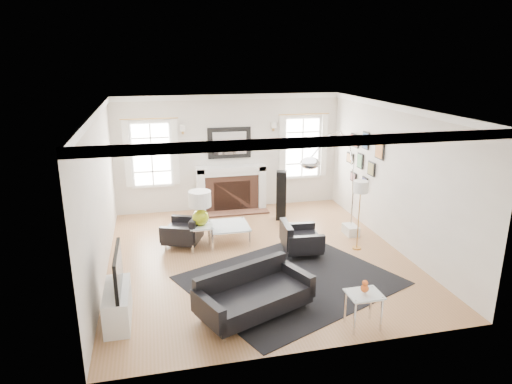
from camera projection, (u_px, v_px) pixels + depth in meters
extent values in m
plane|color=#996940|center=(257.00, 256.00, 8.71)|extent=(6.00, 6.00, 0.00)
cube|color=silver|center=(229.00, 153.00, 11.11)|extent=(5.50, 0.04, 2.80)
cube|color=silver|center=(314.00, 252.00, 5.51)|extent=(5.50, 0.04, 2.80)
cube|color=silver|center=(99.00, 196.00, 7.72)|extent=(0.04, 6.00, 2.80)
cube|color=silver|center=(394.00, 177.00, 8.90)|extent=(0.04, 6.00, 2.80)
cube|color=white|center=(257.00, 108.00, 7.90)|extent=(5.50, 6.00, 0.02)
cube|color=white|center=(257.00, 112.00, 7.92)|extent=(5.50, 6.00, 0.12)
cube|color=white|center=(201.00, 190.00, 11.00)|extent=(0.18, 0.38, 1.10)
cube|color=white|center=(261.00, 186.00, 11.33)|extent=(0.18, 0.38, 1.10)
cube|color=white|center=(231.00, 169.00, 11.02)|extent=(1.70, 0.38, 0.12)
cube|color=white|center=(231.00, 173.00, 11.05)|extent=(1.50, 0.34, 0.10)
cube|color=brown|center=(231.00, 192.00, 11.21)|extent=(1.30, 0.30, 0.90)
cube|color=black|center=(232.00, 196.00, 11.14)|extent=(0.90, 0.10, 0.76)
cube|color=brown|center=(233.00, 212.00, 11.09)|extent=(1.70, 0.50, 0.04)
cube|color=black|center=(229.00, 143.00, 11.00)|extent=(1.05, 0.06, 0.75)
cube|color=white|center=(230.00, 143.00, 10.97)|extent=(0.82, 0.02, 0.55)
cube|color=white|center=(152.00, 155.00, 10.67)|extent=(1.00, 0.05, 1.60)
cube|color=white|center=(152.00, 155.00, 10.64)|extent=(0.84, 0.02, 1.44)
cube|color=white|center=(127.00, 154.00, 10.44)|extent=(0.14, 0.05, 1.55)
cube|color=white|center=(175.00, 152.00, 10.68)|extent=(0.14, 0.05, 1.55)
cube|color=white|center=(302.00, 148.00, 11.46)|extent=(1.00, 0.05, 1.60)
cube|color=white|center=(302.00, 148.00, 11.44)|extent=(0.84, 0.02, 1.44)
cube|color=white|center=(282.00, 147.00, 11.24)|extent=(0.14, 0.05, 1.55)
cube|color=white|center=(324.00, 145.00, 11.47)|extent=(0.14, 0.05, 1.55)
cube|color=black|center=(380.00, 148.00, 9.32)|extent=(0.03, 0.34, 0.44)
cube|color=#BA6D31|center=(379.00, 149.00, 9.32)|extent=(0.01, 0.29, 0.39)
cube|color=black|center=(366.00, 140.00, 9.92)|extent=(0.03, 0.28, 0.38)
cube|color=#2D4D7B|center=(365.00, 141.00, 9.91)|extent=(0.01, 0.23, 0.33)
cube|color=black|center=(355.00, 141.00, 10.46)|extent=(0.03, 0.40, 0.30)
cube|color=#B44437|center=(354.00, 141.00, 10.45)|extent=(0.01, 0.35, 0.25)
cube|color=black|center=(371.00, 169.00, 9.75)|extent=(0.03, 0.30, 0.30)
cube|color=olive|center=(371.00, 169.00, 9.74)|extent=(0.01, 0.25, 0.25)
cube|color=black|center=(360.00, 161.00, 10.25)|extent=(0.03, 0.26, 0.34)
cube|color=#508655|center=(359.00, 161.00, 10.24)|extent=(0.01, 0.21, 0.29)
cube|color=black|center=(350.00, 158.00, 10.77)|extent=(0.03, 0.32, 0.24)
cube|color=#B07A4B|center=(349.00, 158.00, 10.77)|extent=(0.01, 0.27, 0.19)
cube|color=black|center=(365.00, 184.00, 10.10)|extent=(0.03, 0.24, 0.30)
cube|color=navy|center=(364.00, 184.00, 10.09)|extent=(0.01, 0.19, 0.25)
cube|color=black|center=(353.00, 177.00, 10.66)|extent=(0.03, 0.28, 0.22)
cube|color=#A15D67|center=(353.00, 177.00, 10.65)|extent=(0.01, 0.23, 0.17)
cube|color=white|center=(118.00, 305.00, 6.53)|extent=(0.35, 1.00, 0.50)
cube|color=black|center=(118.00, 270.00, 6.38)|extent=(0.05, 1.00, 0.58)
cube|color=black|center=(290.00, 280.00, 7.76)|extent=(4.02, 3.74, 0.01)
cube|color=black|center=(255.00, 300.00, 6.67)|extent=(1.78, 1.34, 0.27)
cube|color=black|center=(242.00, 279.00, 6.87)|extent=(1.53, 0.75, 0.45)
cube|color=black|center=(208.00, 310.00, 6.19)|extent=(0.42, 0.75, 0.34)
cube|color=black|center=(296.00, 278.00, 7.08)|extent=(0.42, 0.75, 0.34)
cube|color=black|center=(183.00, 234.00, 9.14)|extent=(0.90, 0.90, 0.26)
cube|color=black|center=(197.00, 226.00, 9.04)|extent=(0.38, 0.67, 0.43)
cube|color=black|center=(188.00, 223.00, 9.43)|extent=(0.67, 0.36, 0.32)
cube|color=black|center=(177.00, 236.00, 8.79)|extent=(0.67, 0.36, 0.32)
cube|color=black|center=(302.00, 242.00, 8.74)|extent=(0.73, 0.73, 0.26)
cube|color=black|center=(286.00, 234.00, 8.64)|extent=(0.17, 0.69, 0.43)
cube|color=black|center=(307.00, 244.00, 8.38)|extent=(0.69, 0.15, 0.33)
cube|color=black|center=(298.00, 231.00, 9.03)|extent=(0.69, 0.15, 0.33)
cube|color=silver|center=(228.00, 225.00, 9.29)|extent=(0.82, 0.82, 0.02)
cylinder|color=silver|center=(213.00, 242.00, 8.92)|extent=(0.04, 0.04, 0.36)
cylinder|color=silver|center=(250.00, 238.00, 9.08)|extent=(0.04, 0.04, 0.36)
cylinder|color=silver|center=(208.00, 228.00, 9.60)|extent=(0.04, 0.04, 0.36)
cylinder|color=silver|center=(242.00, 226.00, 9.76)|extent=(0.04, 0.04, 0.36)
cube|color=silver|center=(201.00, 226.00, 8.89)|extent=(0.46, 0.46, 0.02)
cylinder|color=silver|center=(193.00, 242.00, 8.74)|extent=(0.04, 0.04, 0.50)
cylinder|color=silver|center=(212.00, 240.00, 8.82)|extent=(0.04, 0.04, 0.50)
cylinder|color=silver|center=(191.00, 234.00, 9.09)|extent=(0.04, 0.04, 0.50)
cylinder|color=silver|center=(210.00, 233.00, 9.17)|extent=(0.04, 0.04, 0.50)
cube|color=silver|center=(364.00, 294.00, 6.30)|extent=(0.48, 0.40, 0.02)
cylinder|color=silver|center=(355.00, 318.00, 6.18)|extent=(0.04, 0.04, 0.52)
cylinder|color=silver|center=(381.00, 314.00, 6.27)|extent=(0.04, 0.04, 0.52)
cylinder|color=silver|center=(345.00, 306.00, 6.48)|extent=(0.04, 0.04, 0.52)
cylinder|color=silver|center=(371.00, 303.00, 6.57)|extent=(0.04, 0.04, 0.52)
sphere|color=#A8B817|center=(201.00, 217.00, 8.84)|extent=(0.32, 0.32, 0.32)
cylinder|color=#A8B817|center=(200.00, 209.00, 8.79)|extent=(0.04, 0.04, 0.13)
cylinder|color=white|center=(200.00, 199.00, 8.73)|extent=(0.43, 0.43, 0.30)
sphere|color=#D4561B|center=(365.00, 288.00, 6.28)|extent=(0.12, 0.12, 0.12)
sphere|color=#D4561B|center=(365.00, 283.00, 6.25)|extent=(0.08, 0.08, 0.08)
cube|color=white|center=(351.00, 230.00, 9.73)|extent=(0.25, 0.40, 0.20)
ellipsoid|color=silver|center=(310.00, 163.00, 7.78)|extent=(0.34, 0.34, 0.21)
cylinder|color=#C49044|center=(357.00, 248.00, 9.05)|extent=(0.18, 0.18, 0.03)
cylinder|color=#C49044|center=(359.00, 219.00, 8.87)|extent=(0.02, 0.02, 1.23)
cylinder|color=white|center=(361.00, 187.00, 8.68)|extent=(0.28, 0.28, 0.23)
cube|color=black|center=(281.00, 196.00, 10.51)|extent=(0.29, 0.29, 1.15)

